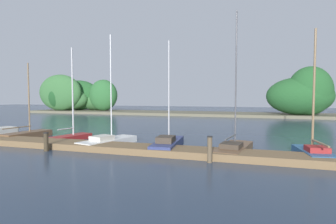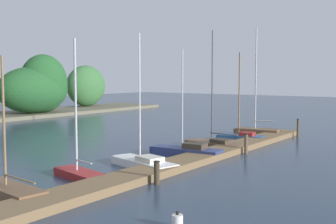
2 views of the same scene
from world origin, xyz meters
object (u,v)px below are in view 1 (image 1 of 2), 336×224
(sailboat_2, at_px, (72,135))
(mooring_piling_1, at_px, (46,142))
(sailboat_5, at_px, (234,147))
(sailboat_1, at_px, (29,134))
(sailboat_6, at_px, (313,151))
(sailboat_3, at_px, (109,141))
(sailboat_4, at_px, (168,143))
(mooring_piling_2, at_px, (210,149))

(sailboat_2, relative_size, mooring_piling_1, 6.17)
(sailboat_5, bearing_deg, sailboat_1, 95.48)
(sailboat_1, height_order, mooring_piling_1, sailboat_1)
(sailboat_6, bearing_deg, sailboat_2, 77.62)
(mooring_piling_1, bearing_deg, sailboat_6, 11.38)
(sailboat_6, bearing_deg, sailboat_3, 81.52)
(sailboat_1, distance_m, sailboat_2, 3.70)
(sailboat_2, height_order, sailboat_3, sailboat_3)
(sailboat_2, distance_m, sailboat_5, 10.96)
(sailboat_4, bearing_deg, mooring_piling_2, -137.59)
(sailboat_3, height_order, mooring_piling_1, sailboat_3)
(sailboat_1, distance_m, sailboat_5, 14.65)
(sailboat_1, xyz_separation_m, sailboat_2, (3.70, 0.10, 0.06))
(sailboat_1, height_order, sailboat_3, sailboat_3)
(sailboat_3, relative_size, mooring_piling_2, 5.60)
(sailboat_5, bearing_deg, sailboat_6, -82.09)
(sailboat_6, height_order, mooring_piling_1, sailboat_6)
(sailboat_3, bearing_deg, sailboat_1, 96.95)
(sailboat_5, bearing_deg, sailboat_3, 99.31)
(sailboat_4, relative_size, mooring_piling_1, 6.02)
(sailboat_1, relative_size, mooring_piling_1, 5.29)
(mooring_piling_1, xyz_separation_m, mooring_piling_2, (8.97, 0.12, 0.09))
(sailboat_2, height_order, sailboat_5, sailboat_5)
(sailboat_1, xyz_separation_m, mooring_piling_2, (13.75, -3.47, 0.33))
(sailboat_3, xyz_separation_m, mooring_piling_2, (6.61, -2.58, 0.33))
(sailboat_3, xyz_separation_m, sailboat_5, (7.49, 0.09, 0.01))
(sailboat_4, xyz_separation_m, mooring_piling_1, (-6.19, -2.62, 0.19))
(mooring_piling_2, bearing_deg, mooring_piling_1, -179.22)
(sailboat_1, xyz_separation_m, sailboat_5, (14.63, -0.80, 0.01))
(sailboat_1, height_order, sailboat_2, sailboat_2)
(sailboat_1, distance_m, mooring_piling_1, 5.98)
(sailboat_2, bearing_deg, sailboat_5, -82.64)
(sailboat_2, distance_m, sailboat_4, 7.35)
(sailboat_2, bearing_deg, sailboat_3, -93.98)
(sailboat_4, distance_m, mooring_piling_1, 6.72)
(sailboat_4, bearing_deg, sailboat_3, 83.20)
(sailboat_3, xyz_separation_m, mooring_piling_1, (-2.36, -2.70, 0.24))
(sailboat_2, distance_m, sailboat_3, 3.58)
(sailboat_4, height_order, mooring_piling_1, sailboat_4)
(mooring_piling_1, bearing_deg, sailboat_1, 143.11)
(sailboat_1, height_order, sailboat_5, sailboat_5)
(sailboat_1, distance_m, mooring_piling_2, 14.19)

